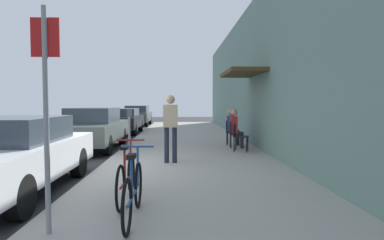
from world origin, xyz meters
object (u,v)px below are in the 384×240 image
object	(u,v)px
pedestrian_standing	(171,123)
street_sign	(46,102)
parked_car_1	(93,128)
parked_car_0	(11,154)
seated_patron_2	(232,125)
bicycle_0	(133,192)
parked_car_2	(122,120)
cafe_chair_0	(239,135)
parked_car_3	(137,115)
bicycle_1	(126,178)
seated_patron_1	(236,127)
parking_meter	(129,128)
cafe_chair_1	(234,133)
cafe_chair_2	(230,131)

from	to	relation	value
pedestrian_standing	street_sign	bearing A→B (deg)	-105.85
parked_car_1	street_sign	distance (m)	8.13
parked_car_0	seated_patron_2	distance (m)	7.64
street_sign	pedestrian_standing	world-z (taller)	street_sign
bicycle_0	parked_car_2	bearing A→B (deg)	100.03
street_sign	cafe_chair_0	distance (m)	7.32
parked_car_2	parked_car_3	distance (m)	6.21
street_sign	bicycle_1	distance (m)	1.85
parked_car_1	bicycle_0	size ratio (longest dim) A/B	2.57
street_sign	pedestrian_standing	xyz separation A→B (m)	(1.29, 4.55, -0.52)
parked_car_2	seated_patron_1	size ratio (longest dim) A/B	3.41
parked_car_2	street_sign	xyz separation A→B (m)	(1.50, -14.10, 0.94)
parked_car_2	pedestrian_standing	xyz separation A→B (m)	(2.79, -9.55, 0.42)
parked_car_1	parking_meter	bearing A→B (deg)	-51.45
cafe_chair_1	seated_patron_2	xyz separation A→B (m)	(0.06, 0.79, 0.19)
bicycle_0	parked_car_3	bearing A→B (deg)	96.93
parked_car_2	cafe_chair_0	world-z (taller)	parked_car_2
cafe_chair_0	seated_patron_2	world-z (taller)	seated_patron_2
cafe_chair_0	cafe_chair_2	world-z (taller)	same
parked_car_3	bicycle_0	world-z (taller)	parked_car_3
parked_car_0	cafe_chair_1	xyz separation A→B (m)	(4.84, 5.07, -0.09)
parked_car_2	pedestrian_standing	distance (m)	9.95
pedestrian_standing	parked_car_3	bearing A→B (deg)	100.05
parking_meter	street_sign	bearing A→B (deg)	-90.48
parked_car_2	street_sign	distance (m)	14.21
bicycle_0	parked_car_1	bearing A→B (deg)	107.83
bicycle_0	cafe_chair_0	bearing A→B (deg)	68.05
parked_car_2	cafe_chair_0	size ratio (longest dim) A/B	5.06
parked_car_1	cafe_chair_2	distance (m)	4.84
parked_car_2	cafe_chair_1	size ratio (longest dim) A/B	5.06
parked_car_2	seated_patron_2	distance (m)	7.76
parked_car_1	street_sign	xyz separation A→B (m)	(1.50, -7.94, 0.90)
cafe_chair_1	seated_patron_2	bearing A→B (deg)	85.62
parked_car_0	bicycle_0	size ratio (longest dim) A/B	2.57
bicycle_0	parking_meter	bearing A→B (deg)	98.85
cafe_chair_0	parked_car_2	bearing A→B (deg)	122.28
seated_patron_1	parked_car_3	bearing A→B (deg)	110.62
bicycle_0	cafe_chair_1	size ratio (longest dim) A/B	1.97
cafe_chair_0	cafe_chair_1	xyz separation A→B (m)	(-0.00, 0.86, 0.00)
bicycle_1	cafe_chair_0	size ratio (longest dim) A/B	1.97
bicycle_1	cafe_chair_1	distance (m)	6.58
seated_patron_1	cafe_chair_2	world-z (taller)	seated_patron_1
cafe_chair_0	pedestrian_standing	distance (m)	2.83
cafe_chair_0	seated_patron_1	distance (m)	0.88
bicycle_1	seated_patron_1	world-z (taller)	seated_patron_1
bicycle_0	cafe_chair_2	bearing A→B (deg)	72.48
parked_car_1	parked_car_2	world-z (taller)	parked_car_1
seated_patron_2	parked_car_3	bearing A→B (deg)	111.83
parking_meter	cafe_chair_2	distance (m)	3.91
parked_car_0	bicycle_1	xyz separation A→B (m)	(2.20, -0.95, -0.24)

